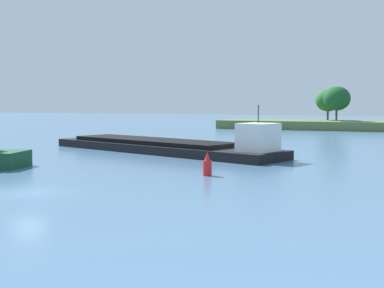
# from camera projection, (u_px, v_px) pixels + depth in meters

# --- Properties ---
(ground_plane) EXTENTS (400.00, 400.00, 0.00)m
(ground_plane) POSITION_uv_depth(u_px,v_px,m) (28.00, 193.00, 33.23)
(ground_plane) COLOR #476B8E
(cargo_barge) EXTENTS (32.18, 17.00, 5.57)m
(cargo_barge) POSITION_uv_depth(u_px,v_px,m) (166.00, 145.00, 59.48)
(cargo_barge) COLOR black
(cargo_barge) RESTS_ON ground
(channel_buoy_red) EXTENTS (0.70, 0.70, 1.90)m
(channel_buoy_red) POSITION_uv_depth(u_px,v_px,m) (207.00, 166.00, 40.91)
(channel_buoy_red) COLOR red
(channel_buoy_red) RESTS_ON ground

